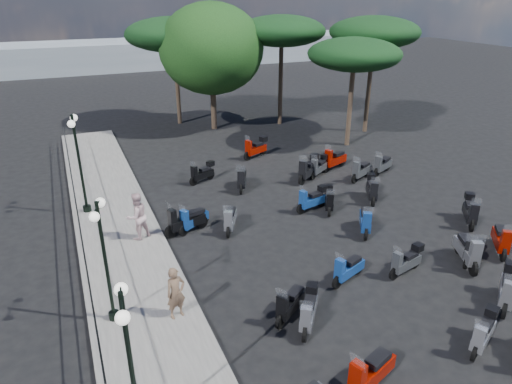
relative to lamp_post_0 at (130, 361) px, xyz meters
name	(u,v)px	position (x,y,z in m)	size (l,w,h in m)	color
ground	(324,250)	(7.31, 5.03, -2.20)	(120.00, 120.00, 0.00)	black
sidewalk	(123,246)	(0.81, 8.03, -2.12)	(3.00, 30.00, 0.15)	slate
railing	(81,235)	(-0.49, 7.83, -1.30)	(0.04, 26.04, 1.10)	black
lamp_post_0	(130,361)	(0.00, 0.00, 0.00)	(0.34, 1.06, 3.59)	black
lamp_post_1	(105,255)	(0.00, 4.01, -0.01)	(0.46, 1.02, 3.57)	black
lamp_post_2	(79,158)	(-0.11, 11.33, 0.25)	(0.42, 1.18, 4.04)	black
woman	(176,293)	(1.63, 3.44, -1.29)	(0.56, 0.37, 1.53)	brown
pedestrian_far	(137,216)	(1.45, 8.26, -1.17)	(0.86, 0.67, 1.76)	beige
scooter_0	(370,374)	(5.02, -0.69, -1.70)	(1.74, 0.86, 1.45)	black
scooter_2	(308,311)	(4.84, 1.79, -1.71)	(1.11, 1.37, 1.29)	black
scooter_3	(185,221)	(3.16, 8.20, -1.70)	(1.78, 0.71, 1.44)	black
scooter_4	(193,220)	(3.51, 8.31, -1.75)	(1.44, 0.96, 1.29)	black
scooter_5	(202,173)	(5.24, 12.75, -1.75)	(1.42, 0.81, 1.21)	black
scooter_7	(290,304)	(4.56, 2.32, -1.75)	(1.38, 1.03, 1.29)	black
scooter_8	(348,269)	(7.01, 3.14, -1.76)	(1.51, 0.76, 1.25)	black
scooter_9	(312,200)	(8.52, 8.02, -1.72)	(1.59, 0.64, 1.28)	black
scooter_10	(230,220)	(4.79, 7.73, -1.74)	(0.93, 1.51, 1.32)	black
scooter_11	(242,179)	(6.66, 11.24, -1.72)	(0.92, 1.62, 1.38)	black
scooter_12	(483,333)	(8.51, -0.70, -1.74)	(1.42, 0.87, 1.22)	black
scooter_13	(507,289)	(10.56, 0.33, -1.66)	(1.51, 1.24, 1.42)	black
scooter_14	(406,261)	(8.97, 2.76, -1.75)	(1.49, 0.60, 1.20)	black
scooter_15	(365,221)	(9.40, 5.56, -1.73)	(1.02, 1.51, 1.36)	black
scooter_16	(329,200)	(9.16, 7.73, -1.74)	(0.93, 1.40, 1.23)	black
scooter_17	(256,148)	(8.96, 14.96, -1.67)	(1.65, 0.93, 1.40)	black
scooter_19	(468,251)	(11.19, 2.38, -1.68)	(1.02, 1.73, 1.49)	black
scooter_20	(473,250)	(11.51, 2.42, -1.76)	(1.49, 0.85, 1.27)	black
scooter_21	(372,190)	(11.38, 7.84, -1.69)	(1.01, 1.53, 1.35)	black
scooter_22	(308,169)	(9.99, 10.97, -1.64)	(1.61, 1.25, 1.49)	black
scooter_23	(319,167)	(10.76, 11.25, -1.72)	(1.41, 1.01, 1.27)	black
scooter_26	(501,240)	(12.88, 2.50, -1.72)	(1.20, 1.42, 1.39)	black
scooter_27	(470,211)	(13.59, 4.54, -1.68)	(1.22, 1.46, 1.39)	black
scooter_28	(382,165)	(13.78, 10.23, -1.74)	(1.56, 0.89, 1.34)	black
scooter_29	(334,160)	(11.95, 11.74, -1.69)	(1.75, 0.90, 1.46)	black
scooter_30	(361,171)	(12.35, 9.99, -1.74)	(1.56, 0.89, 1.34)	black
broadleaf_tree	(211,49)	(8.70, 21.28, 2.87)	(6.53, 6.53, 7.86)	#38281E
pine_0	(282,31)	(13.22, 20.64, 3.83)	(5.60, 5.60, 7.03)	#38281E
pine_1	(374,33)	(17.50, 16.82, 3.89)	(5.42, 5.42, 7.06)	#38281E
pine_2	(174,34)	(6.94, 23.49, 3.62)	(6.26, 6.26, 6.93)	#38281E
pine_3	(354,55)	(14.83, 14.88, 2.98)	(5.19, 5.19, 6.11)	#38281E
distant_hills	(124,54)	(7.31, 50.03, -0.70)	(70.00, 8.00, 3.00)	gray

